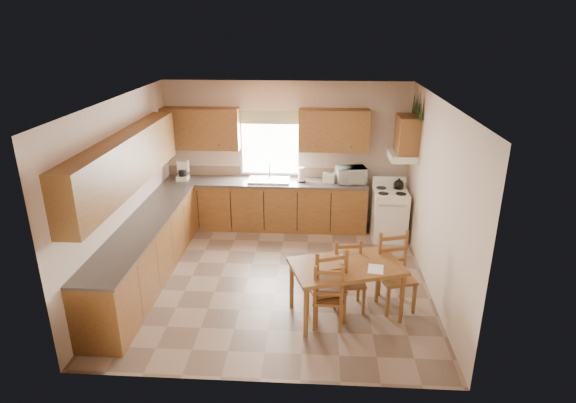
# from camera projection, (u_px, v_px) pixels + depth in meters

# --- Properties ---
(floor) EXTENTS (4.50, 4.50, 0.00)m
(floor) POSITION_uv_depth(u_px,v_px,m) (277.00, 278.00, 7.36)
(floor) COLOR #816955
(floor) RESTS_ON ground
(ceiling) EXTENTS (4.50, 4.50, 0.00)m
(ceiling) POSITION_uv_depth(u_px,v_px,m) (275.00, 101.00, 6.40)
(ceiling) COLOR brown
(ceiling) RESTS_ON floor
(wall_left) EXTENTS (4.50, 4.50, 0.00)m
(wall_left) POSITION_uv_depth(u_px,v_px,m) (123.00, 192.00, 7.01)
(wall_left) COLOR beige
(wall_left) RESTS_ON floor
(wall_right) EXTENTS (4.50, 4.50, 0.00)m
(wall_right) POSITION_uv_depth(u_px,v_px,m) (436.00, 199.00, 6.75)
(wall_right) COLOR beige
(wall_right) RESTS_ON floor
(wall_back) EXTENTS (4.50, 4.50, 0.00)m
(wall_back) POSITION_uv_depth(u_px,v_px,m) (286.00, 154.00, 8.98)
(wall_back) COLOR beige
(wall_back) RESTS_ON floor
(wall_front) EXTENTS (4.50, 4.50, 0.00)m
(wall_front) POSITION_uv_depth(u_px,v_px,m) (257.00, 273.00, 4.78)
(wall_front) COLOR beige
(wall_front) RESTS_ON floor
(lower_cab_back) EXTENTS (3.75, 0.60, 0.88)m
(lower_cab_back) POSITION_uv_depth(u_px,v_px,m) (266.00, 205.00, 9.04)
(lower_cab_back) COLOR brown
(lower_cab_back) RESTS_ON floor
(lower_cab_left) EXTENTS (0.60, 3.60, 0.88)m
(lower_cab_left) POSITION_uv_depth(u_px,v_px,m) (146.00, 254.00, 7.17)
(lower_cab_left) COLOR brown
(lower_cab_left) RESTS_ON floor
(counter_back) EXTENTS (3.75, 0.63, 0.04)m
(counter_back) POSITION_uv_depth(u_px,v_px,m) (265.00, 182.00, 8.88)
(counter_back) COLOR #4D443F
(counter_back) RESTS_ON lower_cab_back
(counter_left) EXTENTS (0.63, 3.60, 0.04)m
(counter_left) POSITION_uv_depth(u_px,v_px,m) (143.00, 225.00, 7.01)
(counter_left) COLOR #4D443F
(counter_left) RESTS_ON lower_cab_left
(backsplash) EXTENTS (3.75, 0.01, 0.18)m
(backsplash) POSITION_uv_depth(u_px,v_px,m) (267.00, 172.00, 9.11)
(backsplash) COLOR #8B6F56
(backsplash) RESTS_ON counter_back
(upper_cab_back_left) EXTENTS (1.41, 0.33, 0.75)m
(upper_cab_back_left) POSITION_uv_depth(u_px,v_px,m) (201.00, 129.00, 8.73)
(upper_cab_back_left) COLOR brown
(upper_cab_back_left) RESTS_ON wall_back
(upper_cab_back_right) EXTENTS (1.25, 0.33, 0.75)m
(upper_cab_back_right) POSITION_uv_depth(u_px,v_px,m) (334.00, 130.00, 8.60)
(upper_cab_back_right) COLOR brown
(upper_cab_back_right) RESTS_ON wall_back
(upper_cab_left) EXTENTS (0.33, 3.60, 0.75)m
(upper_cab_left) POSITION_uv_depth(u_px,v_px,m) (126.00, 162.00, 6.68)
(upper_cab_left) COLOR brown
(upper_cab_left) RESTS_ON wall_left
(upper_cab_stove) EXTENTS (0.33, 0.62, 0.62)m
(upper_cab_stove) POSITION_uv_depth(u_px,v_px,m) (407.00, 134.00, 8.11)
(upper_cab_stove) COLOR brown
(upper_cab_stove) RESTS_ON wall_right
(range_hood) EXTENTS (0.44, 0.62, 0.12)m
(range_hood) POSITION_uv_depth(u_px,v_px,m) (402.00, 156.00, 8.24)
(range_hood) COLOR white
(range_hood) RESTS_ON wall_right
(window_frame) EXTENTS (1.13, 0.02, 1.18)m
(window_frame) POSITION_uv_depth(u_px,v_px,m) (270.00, 144.00, 8.90)
(window_frame) COLOR white
(window_frame) RESTS_ON wall_back
(window_pane) EXTENTS (1.05, 0.01, 1.10)m
(window_pane) POSITION_uv_depth(u_px,v_px,m) (270.00, 144.00, 8.89)
(window_pane) COLOR white
(window_pane) RESTS_ON wall_back
(window_valance) EXTENTS (1.19, 0.01, 0.24)m
(window_valance) POSITION_uv_depth(u_px,v_px,m) (270.00, 118.00, 8.69)
(window_valance) COLOR #4F6B37
(window_valance) RESTS_ON wall_back
(sink_basin) EXTENTS (0.75, 0.45, 0.04)m
(sink_basin) POSITION_uv_depth(u_px,v_px,m) (269.00, 180.00, 8.86)
(sink_basin) COLOR silver
(sink_basin) RESTS_ON counter_back
(pine_decal_a) EXTENTS (0.22, 0.22, 0.36)m
(pine_decal_a) POSITION_uv_depth(u_px,v_px,m) (421.00, 109.00, 7.63)
(pine_decal_a) COLOR #133915
(pine_decal_a) RESTS_ON wall_right
(pine_decal_b) EXTENTS (0.22, 0.22, 0.36)m
(pine_decal_b) POSITION_uv_depth(u_px,v_px,m) (418.00, 103.00, 7.91)
(pine_decal_b) COLOR #133915
(pine_decal_b) RESTS_ON wall_right
(pine_decal_c) EXTENTS (0.22, 0.22, 0.36)m
(pine_decal_c) POSITION_uv_depth(u_px,v_px,m) (414.00, 103.00, 8.23)
(pine_decal_c) COLOR #133915
(pine_decal_c) RESTS_ON wall_right
(stove) EXTENTS (0.60, 0.62, 0.88)m
(stove) POSITION_uv_depth(u_px,v_px,m) (389.00, 215.00, 8.58)
(stove) COLOR white
(stove) RESTS_ON floor
(coffeemaker) EXTENTS (0.21, 0.24, 0.30)m
(coffeemaker) POSITION_uv_depth(u_px,v_px,m) (183.00, 172.00, 8.90)
(coffeemaker) COLOR white
(coffeemaker) RESTS_ON counter_back
(paper_towel) EXTENTS (0.14, 0.14, 0.27)m
(paper_towel) POSITION_uv_depth(u_px,v_px,m) (301.00, 175.00, 8.78)
(paper_towel) COLOR white
(paper_towel) RESTS_ON counter_back
(toaster) EXTENTS (0.23, 0.17, 0.17)m
(toaster) POSITION_uv_depth(u_px,v_px,m) (329.00, 178.00, 8.77)
(toaster) COLOR white
(toaster) RESTS_ON counter_back
(microwave) EXTENTS (0.55, 0.44, 0.29)m
(microwave) POSITION_uv_depth(u_px,v_px,m) (351.00, 175.00, 8.73)
(microwave) COLOR white
(microwave) RESTS_ON counter_back
(dining_table) EXTENTS (1.58, 1.20, 0.75)m
(dining_table) POSITION_uv_depth(u_px,v_px,m) (345.00, 290.00, 6.32)
(dining_table) COLOR brown
(dining_table) RESTS_ON floor
(chair_near_left) EXTENTS (0.55, 0.54, 1.05)m
(chair_near_left) POSITION_uv_depth(u_px,v_px,m) (326.00, 283.00, 6.21)
(chair_near_left) COLOR brown
(chair_near_left) RESTS_ON floor
(chair_near_right) EXTENTS (0.40, 0.39, 0.92)m
(chair_near_right) POSITION_uv_depth(u_px,v_px,m) (328.00, 294.00, 6.09)
(chair_near_right) COLOR brown
(chair_near_right) RESTS_ON floor
(chair_far_left) EXTENTS (0.44, 0.43, 0.93)m
(chair_far_left) POSITION_uv_depth(u_px,v_px,m) (350.00, 278.00, 6.46)
(chair_far_left) COLOR brown
(chair_far_left) RESTS_ON floor
(chair_far_right) EXTENTS (0.54, 0.53, 1.05)m
(chair_far_right) POSITION_uv_depth(u_px,v_px,m) (397.00, 274.00, 6.44)
(chair_far_right) COLOR brown
(chair_far_right) RESTS_ON floor
(table_paper) EXTENTS (0.23, 0.28, 0.00)m
(table_paper) POSITION_uv_depth(u_px,v_px,m) (376.00, 269.00, 6.08)
(table_paper) COLOR white
(table_paper) RESTS_ON dining_table
(table_card) EXTENTS (0.09, 0.04, 0.12)m
(table_card) POSITION_uv_depth(u_px,v_px,m) (343.00, 259.00, 6.20)
(table_card) COLOR white
(table_card) RESTS_ON dining_table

